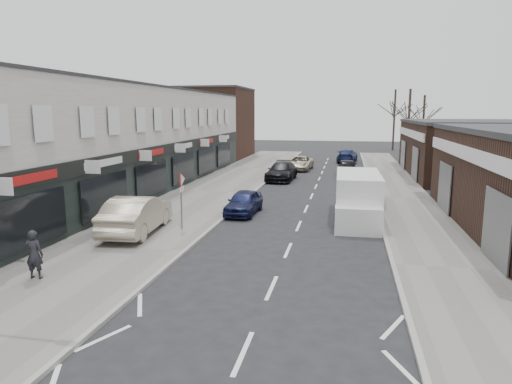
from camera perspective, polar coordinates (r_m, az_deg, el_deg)
The scene contains 18 objects.
pavement_left at distance 31.20m, azimuth -5.48°, elevation 0.03°, with size 5.50×64.00×0.12m, color slate.
pavement_right at distance 30.10m, azimuth 17.95°, elevation -0.79°, with size 3.50×64.00×0.12m, color slate.
shop_terrace_left at distance 31.20m, azimuth -18.98°, elevation 5.99°, with size 8.00×41.00×7.10m, color silver.
brick_block_far at distance 54.72m, azimuth -5.38°, elevation 8.47°, with size 8.00×10.00×8.00m, color #42281C.
right_unit_far at distance 42.79m, azimuth 25.35°, elevation 4.78°, with size 10.00×16.00×4.50m, color #352018.
tree_far_a at distance 56.08m, azimuth 18.31°, elevation 3.95°, with size 3.60×3.60×8.00m, color #382D26, non-canonical shape.
tree_far_b at distance 62.34m, azimuth 19.95°, elevation 4.42°, with size 3.60×3.60×7.50m, color #382D26, non-canonical shape.
tree_far_c at distance 67.91m, azimuth 16.70°, elevation 5.01°, with size 3.60×3.60×8.50m, color #382D26, non-canonical shape.
warning_sign at distance 21.00m, azimuth -9.28°, elevation 0.98°, with size 0.12×0.80×2.70m.
white_van at distance 23.63m, azimuth 12.59°, elevation -0.77°, with size 2.24×6.15×2.38m.
sedan_on_pavement at distance 20.97m, azimuth -14.69°, elevation -2.69°, with size 1.77×5.07×1.67m, color #A79C86.
pedestrian at distance 16.42m, azimuth -25.99°, elevation -7.02°, with size 0.59×0.39×1.62m, color black.
parked_car_left_a at distance 24.55m, azimuth -1.54°, elevation -1.29°, with size 1.51×3.75×1.28m, color #13183D.
parked_car_left_b at distance 36.64m, azimuth 3.22°, elevation 2.60°, with size 2.02×4.98×1.44m, color black.
parked_car_left_c at distance 43.36m, azimuth 5.47°, elevation 3.63°, with size 2.17×4.70×1.31m, color #BCB296.
parked_car_right_a at distance 27.58m, azimuth 13.90°, elevation -0.10°, with size 1.58×4.52×1.49m, color silver.
parked_car_right_b at distance 40.65m, azimuth 11.30°, elevation 3.12°, with size 1.66×4.11×1.40m, color black.
parked_car_right_c at distance 50.88m, azimuth 11.34°, elevation 4.48°, with size 1.97×4.85×1.41m, color #161E47.
Camera 1 is at (2.18, -7.40, 5.46)m, focal length 32.00 mm.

